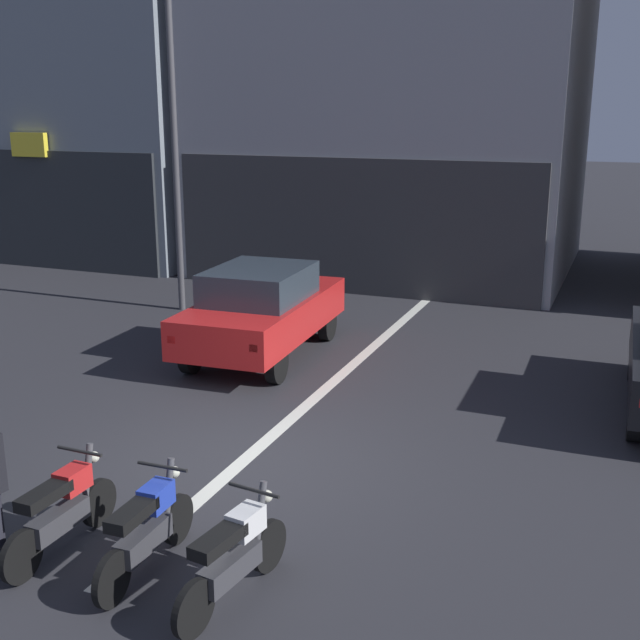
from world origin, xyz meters
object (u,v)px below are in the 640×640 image
Objects in this scene: motorcycle_red_row_leftmost at (62,510)px; motorcycle_blue_row_left_mid at (147,528)px; car_red_crossing_near at (262,308)px; motorcycle_white_row_centre at (234,555)px; street_lamp at (173,116)px; car_white_down_street at (492,248)px.

motorcycle_red_row_leftmost and motorcycle_blue_row_left_mid have the same top height.
motorcycle_blue_row_left_mid is at bearing -73.51° from car_red_crossing_near.
motorcycle_blue_row_left_mid is 1.01m from motorcycle_white_row_centre.
motorcycle_red_row_leftmost is at bearing 177.07° from motorcycle_white_row_centre.
motorcycle_white_row_centre is at bearing -6.26° from motorcycle_blue_row_left_mid.
street_lamp reaches higher than motorcycle_blue_row_left_mid.
motorcycle_red_row_leftmost is (0.96, -6.60, -0.43)m from car_red_crossing_near.
car_red_crossing_near is 0.98× the size of car_white_down_street.
car_white_down_street is 0.62× the size of street_lamp.
motorcycle_white_row_centre is at bearing -89.02° from car_white_down_street.
car_red_crossing_near is at bearing 106.49° from motorcycle_blue_row_left_mid.
motorcycle_white_row_centre is (1.00, -0.11, 0.00)m from motorcycle_blue_row_left_mid.
car_red_crossing_near is 6.68m from motorcycle_red_row_leftmost.
street_lamp is 4.11× the size of motorcycle_white_row_centre.
car_red_crossing_near is 8.19m from car_white_down_street.
street_lamp is 4.09× the size of motorcycle_blue_row_left_mid.
motorcycle_red_row_leftmost is 1.00× the size of motorcycle_blue_row_left_mid.
motorcycle_red_row_leftmost is (4.09, -8.99, -3.70)m from street_lamp.
street_lamp is 10.97m from motorcycle_blue_row_left_mid.
street_lamp reaches higher than car_white_down_street.
motorcycle_white_row_centre is (0.25, -14.43, -0.43)m from car_white_down_street.
car_red_crossing_near is 2.50× the size of motorcycle_red_row_leftmost.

